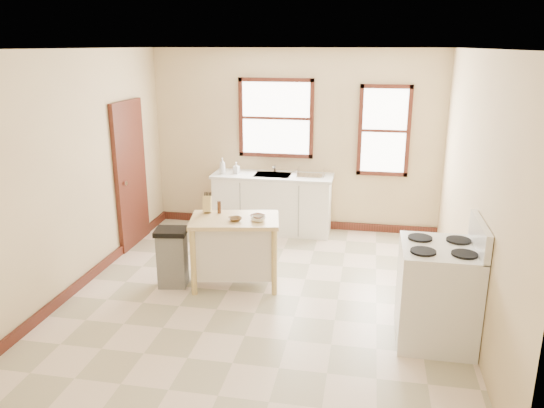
{
  "coord_description": "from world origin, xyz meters",
  "views": [
    {
      "loc": [
        1.15,
        -5.61,
        2.84
      ],
      "look_at": [
        0.03,
        0.4,
        1.0
      ],
      "focal_mm": 35.0,
      "sensor_mm": 36.0,
      "label": 1
    }
  ],
  "objects_px": {
    "soap_bottle_a": "(222,166)",
    "trash_bin": "(172,257)",
    "bowl_c": "(258,219)",
    "gas_stove": "(438,281)",
    "dish_rack": "(311,173)",
    "kitchen_island": "(235,252)",
    "soap_bottle_b": "(236,168)",
    "bowl_b": "(258,217)",
    "pepper_grinder": "(219,207)",
    "knife_block": "(207,205)",
    "bowl_a": "(235,219)"
  },
  "relations": [
    {
      "from": "dish_rack",
      "to": "gas_stove",
      "type": "relative_size",
      "value": 0.33
    },
    {
      "from": "bowl_b",
      "to": "gas_stove",
      "type": "height_order",
      "value": "gas_stove"
    },
    {
      "from": "soap_bottle_a",
      "to": "kitchen_island",
      "type": "distance_m",
      "value": 2.12
    },
    {
      "from": "soap_bottle_b",
      "to": "bowl_b",
      "type": "height_order",
      "value": "soap_bottle_b"
    },
    {
      "from": "soap_bottle_b",
      "to": "gas_stove",
      "type": "distance_m",
      "value": 3.97
    },
    {
      "from": "trash_bin",
      "to": "bowl_c",
      "type": "bearing_deg",
      "value": -2.22
    },
    {
      "from": "pepper_grinder",
      "to": "bowl_a",
      "type": "height_order",
      "value": "pepper_grinder"
    },
    {
      "from": "knife_block",
      "to": "pepper_grinder",
      "type": "distance_m",
      "value": 0.15
    },
    {
      "from": "soap_bottle_a",
      "to": "trash_bin",
      "type": "distance_m",
      "value": 2.19
    },
    {
      "from": "pepper_grinder",
      "to": "bowl_c",
      "type": "distance_m",
      "value": 0.57
    },
    {
      "from": "gas_stove",
      "to": "soap_bottle_a",
      "type": "bearing_deg",
      "value": 136.66
    },
    {
      "from": "kitchen_island",
      "to": "bowl_c",
      "type": "bearing_deg",
      "value": -19.95
    },
    {
      "from": "pepper_grinder",
      "to": "bowl_b",
      "type": "xyz_separation_m",
      "value": [
        0.5,
        -0.1,
        -0.05
      ]
    },
    {
      "from": "kitchen_island",
      "to": "trash_bin",
      "type": "height_order",
      "value": "kitchen_island"
    },
    {
      "from": "soap_bottle_b",
      "to": "bowl_b",
      "type": "relative_size",
      "value": 1.05
    },
    {
      "from": "soap_bottle_a",
      "to": "gas_stove",
      "type": "xyz_separation_m",
      "value": [
        2.95,
        -2.78,
        -0.41
      ]
    },
    {
      "from": "soap_bottle_b",
      "to": "dish_rack",
      "type": "height_order",
      "value": "soap_bottle_b"
    },
    {
      "from": "kitchen_island",
      "to": "knife_block",
      "type": "bearing_deg",
      "value": 146.6
    },
    {
      "from": "knife_block",
      "to": "trash_bin",
      "type": "bearing_deg",
      "value": -146.5
    },
    {
      "from": "dish_rack",
      "to": "kitchen_island",
      "type": "height_order",
      "value": "dish_rack"
    },
    {
      "from": "soap_bottle_b",
      "to": "bowl_b",
      "type": "bearing_deg",
      "value": -55.06
    },
    {
      "from": "knife_block",
      "to": "soap_bottle_b",
      "type": "bearing_deg",
      "value": 83.69
    },
    {
      "from": "kitchen_island",
      "to": "bowl_c",
      "type": "height_order",
      "value": "bowl_c"
    },
    {
      "from": "pepper_grinder",
      "to": "knife_block",
      "type": "bearing_deg",
      "value": 178.64
    },
    {
      "from": "kitchen_island",
      "to": "gas_stove",
      "type": "xyz_separation_m",
      "value": [
        2.26,
        -0.87,
        0.2
      ]
    },
    {
      "from": "bowl_c",
      "to": "gas_stove",
      "type": "relative_size",
      "value": 0.13
    },
    {
      "from": "kitchen_island",
      "to": "bowl_b",
      "type": "xyz_separation_m",
      "value": [
        0.27,
        0.05,
        0.45
      ]
    },
    {
      "from": "soap_bottle_a",
      "to": "bowl_c",
      "type": "xyz_separation_m",
      "value": [
        0.98,
        -1.96,
        -0.16
      ]
    },
    {
      "from": "knife_block",
      "to": "dish_rack",
      "type": "bearing_deg",
      "value": 50.7
    },
    {
      "from": "bowl_c",
      "to": "gas_stove",
      "type": "bearing_deg",
      "value": -22.67
    },
    {
      "from": "soap_bottle_b",
      "to": "bowl_c",
      "type": "xyz_separation_m",
      "value": [
        0.78,
        -2.02,
        -0.13
      ]
    },
    {
      "from": "gas_stove",
      "to": "bowl_b",
      "type": "bearing_deg",
      "value": 155.17
    },
    {
      "from": "bowl_c",
      "to": "trash_bin",
      "type": "distance_m",
      "value": 1.17
    },
    {
      "from": "dish_rack",
      "to": "trash_bin",
      "type": "distance_m",
      "value": 2.67
    },
    {
      "from": "pepper_grinder",
      "to": "bowl_c",
      "type": "height_order",
      "value": "pepper_grinder"
    },
    {
      "from": "knife_block",
      "to": "bowl_b",
      "type": "height_order",
      "value": "knife_block"
    },
    {
      "from": "knife_block",
      "to": "kitchen_island",
      "type": "bearing_deg",
      "value": -31.97
    },
    {
      "from": "gas_stove",
      "to": "bowl_c",
      "type": "bearing_deg",
      "value": 157.33
    },
    {
      "from": "bowl_c",
      "to": "dish_rack",
      "type": "bearing_deg",
      "value": 79.54
    },
    {
      "from": "soap_bottle_a",
      "to": "bowl_b",
      "type": "xyz_separation_m",
      "value": [
        0.95,
        -1.86,
        -0.17
      ]
    },
    {
      "from": "kitchen_island",
      "to": "pepper_grinder",
      "type": "xyz_separation_m",
      "value": [
        -0.23,
        0.16,
        0.5
      ]
    },
    {
      "from": "kitchen_island",
      "to": "pepper_grinder",
      "type": "distance_m",
      "value": 0.58
    },
    {
      "from": "pepper_grinder",
      "to": "trash_bin",
      "type": "xyz_separation_m",
      "value": [
        -0.51,
        -0.33,
        -0.57
      ]
    },
    {
      "from": "trash_bin",
      "to": "gas_stove",
      "type": "bearing_deg",
      "value": -21.87
    },
    {
      "from": "knife_block",
      "to": "bowl_a",
      "type": "distance_m",
      "value": 0.49
    },
    {
      "from": "kitchen_island",
      "to": "trash_bin",
      "type": "bearing_deg",
      "value": -177.87
    },
    {
      "from": "soap_bottle_b",
      "to": "bowl_a",
      "type": "xyz_separation_m",
      "value": [
        0.51,
        -2.06,
        -0.13
      ]
    },
    {
      "from": "soap_bottle_a",
      "to": "gas_stove",
      "type": "distance_m",
      "value": 4.07
    },
    {
      "from": "kitchen_island",
      "to": "trash_bin",
      "type": "relative_size",
      "value": 1.44
    },
    {
      "from": "knife_block",
      "to": "bowl_a",
      "type": "bearing_deg",
      "value": -40.07
    }
  ]
}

